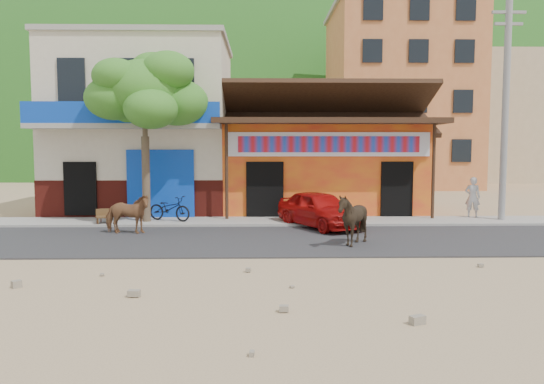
% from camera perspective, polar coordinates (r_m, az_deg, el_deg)
% --- Properties ---
extents(ground, '(120.00, 120.00, 0.00)m').
position_cam_1_polar(ground, '(13.23, 1.22, -7.18)').
color(ground, '#9E825B').
rests_on(ground, ground).
extents(road, '(60.00, 5.00, 0.04)m').
position_cam_1_polar(road, '(15.68, 0.83, -5.19)').
color(road, '#28282B').
rests_on(road, ground).
extents(sidewalk, '(60.00, 2.00, 0.12)m').
position_cam_1_polar(sidewalk, '(19.13, 0.45, -3.22)').
color(sidewalk, gray).
rests_on(sidewalk, ground).
extents(dance_club, '(8.00, 6.00, 3.60)m').
position_cam_1_polar(dance_club, '(23.09, 5.13, 2.50)').
color(dance_club, orange).
rests_on(dance_club, ground).
extents(cafe_building, '(7.00, 6.00, 7.00)m').
position_cam_1_polar(cafe_building, '(23.46, -13.49, 6.58)').
color(cafe_building, beige).
rests_on(cafe_building, ground).
extents(apartment_front, '(9.00, 9.00, 12.00)m').
position_cam_1_polar(apartment_front, '(38.28, 13.42, 9.65)').
color(apartment_front, '#CC723F').
rests_on(apartment_front, ground).
extents(apartment_rear, '(8.00, 8.00, 10.00)m').
position_cam_1_polar(apartment_rear, '(46.82, 22.31, 7.31)').
color(apartment_rear, tan).
rests_on(apartment_rear, ground).
extents(hillside, '(100.00, 40.00, 24.00)m').
position_cam_1_polar(hillside, '(83.44, -0.86, 11.31)').
color(hillside, '#194C14').
rests_on(hillside, ground).
extents(tree, '(3.00, 3.00, 6.00)m').
position_cam_1_polar(tree, '(19.16, -13.49, 5.84)').
color(tree, '#2D721E').
rests_on(tree, sidewalk).
extents(utility_pole, '(0.24, 0.24, 8.00)m').
position_cam_1_polar(utility_pole, '(20.89, 23.81, 8.21)').
color(utility_pole, gray).
rests_on(utility_pole, sidewalk).
extents(cow_tan, '(1.51, 0.77, 1.24)m').
position_cam_1_polar(cow_tan, '(17.21, -15.31, -2.30)').
color(cow_tan, brown).
rests_on(cow_tan, road).
extents(cow_dark, '(1.56, 1.46, 1.45)m').
position_cam_1_polar(cow_dark, '(14.79, 8.65, -2.95)').
color(cow_dark, black).
rests_on(cow_dark, road).
extents(red_car, '(3.01, 3.90, 1.24)m').
position_cam_1_polar(red_car, '(17.96, 5.11, -1.84)').
color(red_car, '#A70D0B').
rests_on(red_car, road).
extents(scooter, '(1.78, 1.24, 0.89)m').
position_cam_1_polar(scooter, '(19.27, -10.95, -1.74)').
color(scooter, black).
rests_on(scooter, sidewalk).
extents(pedestrian, '(0.64, 0.52, 1.51)m').
position_cam_1_polar(pedestrian, '(21.21, 20.77, -0.52)').
color(pedestrian, '#B8B8B8').
rests_on(pedestrian, sidewalk).
extents(cafe_chair_left, '(0.56, 0.56, 0.93)m').
position_cam_1_polar(cafe_chair_left, '(19.14, -17.75, -1.87)').
color(cafe_chair_left, '#4B2F19').
rests_on(cafe_chair_left, sidewalk).
extents(cafe_chair_right, '(0.47, 0.47, 0.92)m').
position_cam_1_polar(cafe_chair_right, '(19.24, -17.66, -1.85)').
color(cafe_chair_right, '#50291A').
rests_on(cafe_chair_right, sidewalk).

